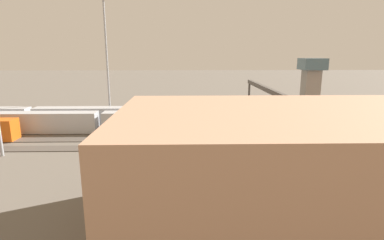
% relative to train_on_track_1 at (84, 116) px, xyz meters
% --- Properties ---
extents(ground_plane, '(400.00, 400.00, 0.00)m').
position_rel_train_on_track_1_xyz_m(ground_plane, '(-18.99, 5.00, -2.11)').
color(ground_plane, '#60594F').
extents(track_bed_0, '(140.00, 2.80, 0.12)m').
position_rel_train_on_track_1_xyz_m(track_bed_0, '(-18.99, -5.00, -2.05)').
color(track_bed_0, '#4C443D').
rests_on(track_bed_0, ground_plane).
extents(track_bed_1, '(140.00, 2.80, 0.12)m').
position_rel_train_on_track_1_xyz_m(track_bed_1, '(-18.99, 0.00, -2.05)').
color(track_bed_1, '#3D3833').
rests_on(track_bed_1, ground_plane).
extents(track_bed_2, '(140.00, 2.80, 0.12)m').
position_rel_train_on_track_1_xyz_m(track_bed_2, '(-18.99, 5.00, -2.05)').
color(track_bed_2, '#4C443D').
rests_on(track_bed_2, ground_plane).
extents(track_bed_3, '(140.00, 2.80, 0.12)m').
position_rel_train_on_track_1_xyz_m(track_bed_3, '(-18.99, 10.00, -2.05)').
color(track_bed_3, '#4C443D').
rests_on(track_bed_3, ground_plane).
extents(track_bed_4, '(140.00, 2.80, 0.12)m').
position_rel_train_on_track_1_xyz_m(track_bed_4, '(-18.99, 15.00, -2.05)').
color(track_bed_4, '#4C443D').
rests_on(track_bed_4, ground_plane).
extents(train_on_track_1, '(66.40, 3.00, 4.40)m').
position_rel_train_on_track_1_xyz_m(train_on_track_1, '(0.00, 0.00, 0.00)').
color(train_on_track_1, black).
rests_on(train_on_track_1, ground_plane).
extents(train_on_track_0, '(10.00, 3.00, 5.00)m').
position_rel_train_on_track_1_xyz_m(train_on_track_0, '(-55.08, -5.00, 0.04)').
color(train_on_track_0, '#D85914').
rests_on(train_on_track_0, ground_plane).
extents(train_on_track_2, '(114.80, 3.00, 4.40)m').
position_rel_train_on_track_1_xyz_m(train_on_track_2, '(-15.41, 5.00, -0.04)').
color(train_on_track_2, black).
rests_on(train_on_track_2, ground_plane).
extents(light_mast_0, '(2.80, 0.70, 27.39)m').
position_rel_train_on_track_1_xyz_m(light_mast_0, '(-3.26, -8.35, 15.32)').
color(light_mast_0, '#9EA0A5').
rests_on(light_mast_0, ground_plane).
extents(signal_gantry, '(0.70, 25.00, 8.80)m').
position_rel_train_on_track_1_xyz_m(signal_gantry, '(-35.31, 5.00, 5.31)').
color(signal_gantry, '#4C4742').
rests_on(signal_gantry, ground_plane).
extents(maintenance_shed, '(40.86, 17.44, 10.34)m').
position_rel_train_on_track_1_xyz_m(maintenance_shed, '(-35.76, 37.37, 3.06)').
color(maintenance_shed, tan).
rests_on(maintenance_shed, ground_plane).
extents(control_tower, '(6.00, 6.00, 13.33)m').
position_rel_train_on_track_1_xyz_m(control_tower, '(-54.35, -19.15, 5.69)').
color(control_tower, gray).
rests_on(control_tower, ground_plane).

